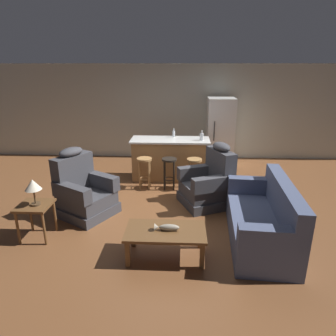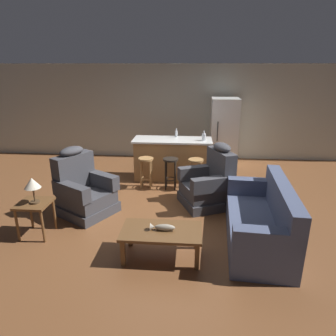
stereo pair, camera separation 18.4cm
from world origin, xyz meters
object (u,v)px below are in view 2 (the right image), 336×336
bar_stool_right (196,169)px  bottle_tall_green (176,134)px  fish_figurine (162,227)px  refrigerator (224,132)px  bar_stool_left (146,167)px  end_table (35,208)px  recliner_near_island (209,184)px  bar_stool_middle (171,168)px  couch (262,222)px  table_lamp (32,184)px  kitchen_island (172,159)px  bottle_short_amber (204,137)px  coffee_table (161,234)px  recliner_near_lamp (83,190)px

bar_stool_right → bottle_tall_green: (-0.47, 0.86, 0.56)m
fish_figurine → refrigerator: bearing=74.5°
bar_stool_left → end_table: bearing=-124.5°
recliner_near_island → bar_stool_middle: recliner_near_island is taller
fish_figurine → end_table: 2.06m
end_table → bar_stool_right: bearing=39.7°
couch → recliner_near_island: (-0.72, 1.26, 0.08)m
recliner_near_island → table_lamp: size_ratio=2.93×
end_table → kitchen_island: size_ratio=0.31×
end_table → bar_stool_right: 3.22m
bar_stool_middle → bottle_short_amber: (0.70, 0.56, 0.56)m
recliner_near_island → bottle_tall_green: 1.84m
coffee_table → couch: (1.45, 0.48, -0.02)m
table_lamp → refrigerator: size_ratio=0.23×
coffee_table → recliner_near_lamp: 1.97m
recliner_near_island → bar_stool_right: recliner_near_island is taller
bar_stool_middle → bar_stool_right: (0.53, 0.00, 0.00)m
kitchen_island → bar_stool_left: (-0.53, -0.63, -0.01)m
kitchen_island → bar_stool_right: 0.83m
bar_stool_right → refrigerator: size_ratio=0.39×
bar_stool_left → bottle_tall_green: size_ratio=3.27×
recliner_near_island → refrigerator: size_ratio=0.68×
couch → bar_stool_left: size_ratio=2.88×
couch → table_lamp: table_lamp is taller
fish_figurine → bar_stool_right: 2.51m
table_lamp → bar_stool_right: table_lamp is taller
couch → end_table: bearing=5.4°
recliner_near_island → end_table: size_ratio=2.14×
recliner_near_lamp → bar_stool_right: (2.01, 1.23, 0.05)m
recliner_near_lamp → table_lamp: size_ratio=2.93×
fish_figurine → bottle_tall_green: (-0.01, 3.33, 0.57)m
kitchen_island → bar_stool_middle: size_ratio=2.65×
coffee_table → bar_stool_middle: 2.47m
fish_figurine → bar_stool_left: size_ratio=0.50×
end_table → bar_stool_left: 2.50m
end_table → table_lamp: bearing=-26.7°
couch → table_lamp: 3.47m
recliner_near_lamp → bottle_tall_green: recliner_near_lamp is taller
bar_stool_left → bar_stool_middle: same height
coffee_table → fish_figurine: (0.01, -0.00, 0.10)m
coffee_table → bar_stool_right: (0.47, 2.47, 0.11)m
couch → bar_stool_left: bearing=-40.0°
coffee_table → refrigerator: (1.21, 4.30, 0.52)m
coffee_table → bar_stool_right: bearing=79.2°
coffee_table → recliner_near_island: recliner_near_island is taller
coffee_table → bottle_tall_green: 3.39m
couch → bar_stool_middle: size_ratio=2.88×
recliner_near_island → couch: bearing=96.8°
refrigerator → bottle_tall_green: 1.55m
table_lamp → bottle_tall_green: bottle_tall_green is taller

